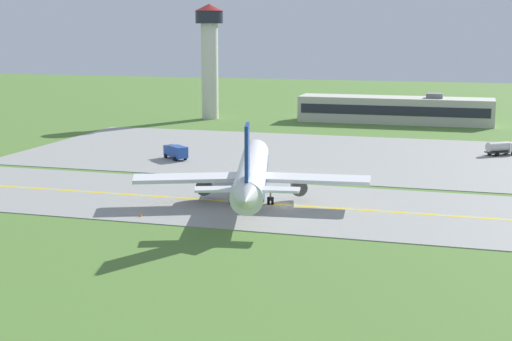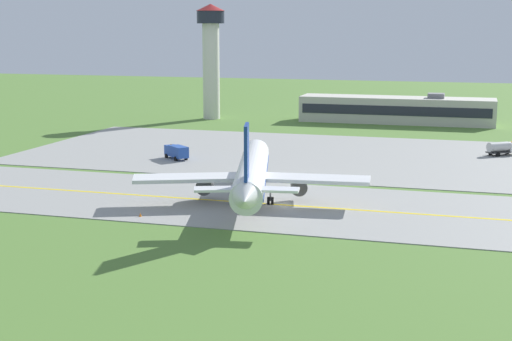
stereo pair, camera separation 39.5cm
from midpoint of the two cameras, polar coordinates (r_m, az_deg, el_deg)
name	(u,v)px [view 1 (the left image)]	position (r m, az deg, el deg)	size (l,w,h in m)	color
ground_plane	(284,206)	(101.57, 2.02, -2.69)	(500.00, 500.00, 0.00)	#517A33
taxiway_strip	(284,205)	(101.56, 2.02, -2.67)	(240.00, 28.00, 0.10)	gray
apron_pad	(391,158)	(140.53, 10.18, 0.94)	(140.00, 52.00, 0.10)	gray
taxiway_centreline	(284,205)	(101.55, 2.02, -2.64)	(220.00, 0.60, 0.01)	yellow
airplane_lead	(252,173)	(102.69, -0.43, -0.18)	(32.05, 39.17, 12.70)	white
service_truck_baggage	(501,147)	(148.53, 18.13, 1.68)	(6.02, 5.26, 2.65)	silver
service_truck_fuel	(176,151)	(137.46, -6.23, 1.46)	(5.89, 5.47, 2.60)	#264CA5
terminal_building	(395,110)	(193.69, 10.51, 4.57)	(48.56, 10.16, 7.72)	beige
control_tower	(210,51)	(198.45, -3.62, 9.09)	(7.60, 7.60, 29.92)	silver
traffic_cone_near_edge	(141,215)	(96.37, -8.91, -3.38)	(0.44, 0.44, 0.60)	orange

